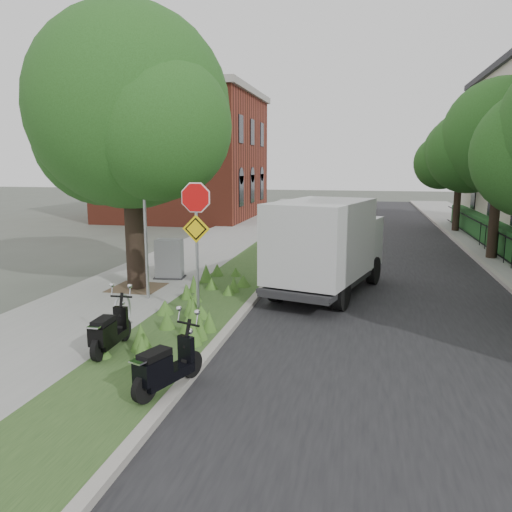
{
  "coord_description": "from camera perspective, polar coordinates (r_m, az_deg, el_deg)",
  "views": [
    {
      "loc": [
        2.3,
        -9.99,
        3.61
      ],
      "look_at": [
        -0.37,
        2.17,
        1.3
      ],
      "focal_mm": 35.0,
      "sensor_mm": 36.0,
      "label": 1
    }
  ],
  "objects": [
    {
      "name": "road",
      "position": [
        20.33,
        14.17,
        -0.04
      ],
      "size": [
        7.0,
        60.0,
        0.01
      ],
      "primitive_type": "cube",
      "color": "black",
      "rests_on": "ground"
    },
    {
      "name": "scooter_far",
      "position": [
        7.98,
        -10.75,
        -12.84
      ],
      "size": [
        0.67,
        1.47,
        0.73
      ],
      "color": "black",
      "rests_on": "ground"
    },
    {
      "name": "scooter_near",
      "position": [
        9.78,
        -16.61,
        -8.69
      ],
      "size": [
        0.33,
        1.51,
        0.72
      ],
      "color": "black",
      "rests_on": "ground"
    },
    {
      "name": "bare_post",
      "position": [
        13.1,
        -12.55,
        3.72
      ],
      "size": [
        0.08,
        0.08,
        4.0
      ],
      "color": "#A5A8AD",
      "rests_on": "ground"
    },
    {
      "name": "verge",
      "position": [
        20.66,
        1.62,
        0.6
      ],
      "size": [
        2.0,
        60.0,
        0.12
      ],
      "primitive_type": "cube",
      "color": "#2A481F",
      "rests_on": "ground"
    },
    {
      "name": "sidewalk_near",
      "position": [
        21.34,
        -5.66,
        0.87
      ],
      "size": [
        3.5,
        60.0,
        0.12
      ],
      "primitive_type": "cube",
      "color": "gray",
      "rests_on": "ground"
    },
    {
      "name": "kerb_near",
      "position": [
        20.5,
        4.36,
        0.51
      ],
      "size": [
        0.2,
        60.0,
        0.13
      ],
      "primitive_type": "cube",
      "color": "#9E9991",
      "rests_on": "ground"
    },
    {
      "name": "ground",
      "position": [
        10.87,
        -0.55,
        -8.89
      ],
      "size": [
        120.0,
        120.0,
        0.0
      ],
      "primitive_type": "plane",
      "color": "#4C5147",
      "rests_on": "ground"
    },
    {
      "name": "fence_far",
      "position": [
        20.79,
        25.9,
        1.31
      ],
      "size": [
        0.04,
        24.0,
        1.0
      ],
      "color": "black",
      "rests_on": "ground"
    },
    {
      "name": "far_tree_c",
      "position": [
        28.42,
        22.19,
        10.43
      ],
      "size": [
        4.37,
        3.89,
        5.93
      ],
      "color": "black",
      "rests_on": "ground"
    },
    {
      "name": "street_tree_main",
      "position": [
        14.4,
        -14.45,
        14.93
      ],
      "size": [
        6.21,
        5.54,
        7.66
      ],
      "color": "black",
      "rests_on": "ground"
    },
    {
      "name": "box_truck",
      "position": [
        13.92,
        8.1,
        1.56
      ],
      "size": [
        3.14,
        5.3,
        2.25
      ],
      "color": "#262628",
      "rests_on": "ground"
    },
    {
      "name": "utility_cabinet",
      "position": [
        15.63,
        -9.87,
        -0.39
      ],
      "size": [
        0.98,
        0.72,
        1.21
      ],
      "color": "#262628",
      "rests_on": "ground"
    },
    {
      "name": "bike_hoop",
      "position": [
        11.09,
        -15.08,
        -6.17
      ],
      "size": [
        0.06,
        0.78,
        0.77
      ],
      "color": "#A5A8AD",
      "rests_on": "ground"
    },
    {
      "name": "far_tree_b",
      "position": [
        20.58,
        25.98,
        11.58
      ],
      "size": [
        4.83,
        4.31,
        6.56
      ],
      "color": "black",
      "rests_on": "ground"
    },
    {
      "name": "kerb_far",
      "position": [
        20.73,
        23.89,
        -0.25
      ],
      "size": [
        0.2,
        60.0,
        0.13
      ],
      "primitive_type": "cube",
      "color": "#9E9991",
      "rests_on": "ground"
    },
    {
      "name": "sign_assembly",
      "position": [
        11.28,
        -6.86,
        3.9
      ],
      "size": [
        0.94,
        0.08,
        3.22
      ],
      "color": "#A5A8AD",
      "rests_on": "ground"
    },
    {
      "name": "brick_building",
      "position": [
        34.11,
        -8.0,
        11.41
      ],
      "size": [
        9.4,
        10.4,
        8.3
      ],
      "color": "maroon",
      "rests_on": "ground"
    }
  ]
}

